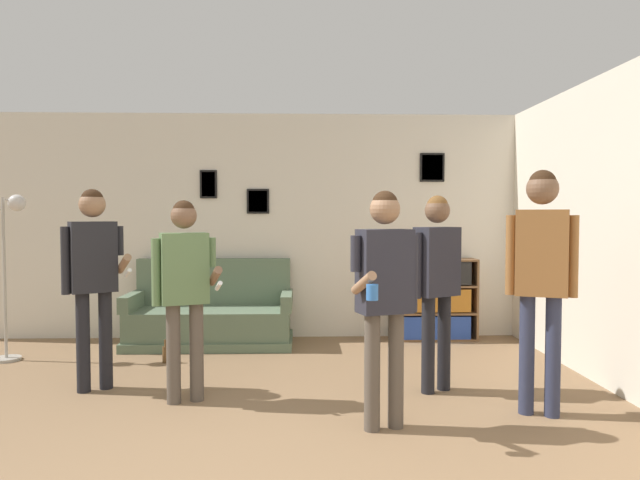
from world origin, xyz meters
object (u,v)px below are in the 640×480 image
person_spectator_far_right (541,263)px  bottle_on_floor (166,354)px  couch (211,318)px  person_player_foreground_left (93,267)px  person_watcher_holding_cup (385,284)px  floor_lamp (4,241)px  person_player_foreground_center (184,280)px  person_spectator_near_bookshelf (437,272)px  bookshelf (434,299)px

person_spectator_far_right → bottle_on_floor: size_ratio=7.76×
couch → person_player_foreground_left: (-0.71, -1.70, 0.74)m
person_watcher_holding_cup → person_spectator_far_right: bearing=11.4°
floor_lamp → person_player_foreground_left: (1.27, -1.03, -0.17)m
person_watcher_holding_cup → bottle_on_floor: (-1.94, 1.84, -0.92)m
person_watcher_holding_cup → person_player_foreground_center: bearing=157.4°
person_spectator_near_bookshelf → bottle_on_floor: bearing=157.9°
bottle_on_floor → person_watcher_holding_cup: bearing=-43.6°
couch → bookshelf: bearing=4.1°
bookshelf → person_watcher_holding_cup: 3.06m
floor_lamp → person_player_foreground_center: bearing=-33.1°
bookshelf → person_watcher_holding_cup: bearing=-109.5°
bookshelf → person_spectator_near_bookshelf: 2.12m
couch → bookshelf: (2.62, 0.19, 0.17)m
person_watcher_holding_cup → bottle_on_floor: 2.83m
person_watcher_holding_cup → person_spectator_far_right: 1.22m
floor_lamp → person_spectator_far_right: bearing=-20.1°
couch → person_player_foreground_center: 2.14m
floor_lamp → person_player_foreground_center: floor_lamp is taller
person_player_foreground_left → bottle_on_floor: size_ratio=7.29×
bookshelf → person_spectator_near_bookshelf: size_ratio=0.61×
floor_lamp → person_player_foreground_left: 1.64m
couch → floor_lamp: 2.27m
person_spectator_far_right → bottle_on_floor: 3.66m
person_watcher_holding_cup → person_spectator_near_bookshelf: person_watcher_holding_cup is taller
couch → person_watcher_holding_cup: 3.18m
person_player_foreground_center → couch: bearing=93.4°
floor_lamp → person_player_foreground_left: bearing=-39.2°
couch → bottle_on_floor: 0.90m
person_player_foreground_center → person_spectator_far_right: (2.68, -0.38, 0.16)m
floor_lamp → person_spectator_far_right: 5.08m
bookshelf → person_spectator_near_bookshelf: (-0.45, -2.01, 0.53)m
bookshelf → person_spectator_far_right: 2.69m
couch → person_spectator_near_bookshelf: (2.17, -1.82, 0.70)m
bookshelf → person_spectator_far_right: bearing=-86.0°
person_spectator_near_bookshelf → bookshelf: bearing=77.4°
person_watcher_holding_cup → person_spectator_far_right: person_spectator_far_right is taller
person_player_foreground_center → person_spectator_near_bookshelf: person_spectator_near_bookshelf is taller
bottle_on_floor → couch: bearing=68.0°
person_player_foreground_left → person_player_foreground_center: size_ratio=1.06×
person_watcher_holding_cup → person_spectator_far_right: (1.19, 0.24, 0.12)m
couch → bottle_on_floor: couch is taller
person_watcher_holding_cup → person_spectator_near_bookshelf: (0.56, 0.83, -0.00)m
person_spectator_near_bookshelf → person_spectator_far_right: 0.87m
person_watcher_holding_cup → bookshelf: bearing=70.5°
couch → bottle_on_floor: (-0.33, -0.81, -0.22)m
person_player_foreground_left → person_watcher_holding_cup: bearing=-22.3°
bookshelf → person_player_foreground_left: person_player_foreground_left is taller
person_player_foreground_left → person_watcher_holding_cup: (2.32, -0.95, -0.04)m
person_player_foreground_left → person_spectator_near_bookshelf: (2.87, -0.12, -0.04)m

